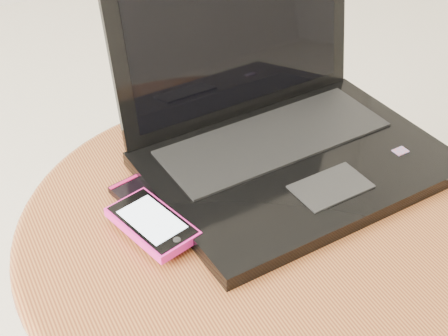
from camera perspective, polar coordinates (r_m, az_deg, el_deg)
table at (r=0.88m, az=2.25°, el=-9.39°), size 0.60×0.60×0.48m
laptop at (r=0.89m, az=5.00°, el=3.80°), size 0.42×0.35×0.26m
phone_black at (r=0.83m, az=-6.79°, el=-2.99°), size 0.08×0.12×0.01m
phone_pink at (r=0.78m, az=-6.51°, el=-5.01°), size 0.09×0.13×0.01m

